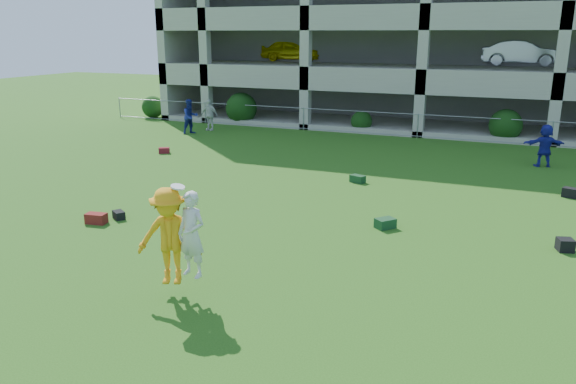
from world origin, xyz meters
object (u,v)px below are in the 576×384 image
at_px(frisbee_contest, 174,236).
at_px(parking_garage, 449,15).
at_px(bystander_b, 209,115).
at_px(bystander_d, 545,145).
at_px(bystander_a, 190,117).
at_px(crate_d, 565,245).

xyz_separation_m(frisbee_contest, parking_garage, (1.27, 27.87, 4.77)).
height_order(bystander_b, bystander_d, bystander_d).
relative_size(bystander_a, parking_garage, 0.06).
height_order(bystander_d, frisbee_contest, frisbee_contest).
bearing_deg(crate_d, bystander_b, 144.76).
height_order(frisbee_contest, parking_garage, parking_garage).
bearing_deg(parking_garage, frisbee_contest, -92.61).
xyz_separation_m(bystander_b, bystander_d, (16.14, -2.30, 0.01)).
xyz_separation_m(crate_d, parking_garage, (-5.93, 22.34, 5.86)).
relative_size(crate_d, frisbee_contest, 0.18).
bearing_deg(frisbee_contest, bystander_b, 118.38).
xyz_separation_m(crate_d, frisbee_contest, (-7.20, -5.52, 1.09)).
relative_size(crate_d, parking_garage, 0.01).
bearing_deg(bystander_a, bystander_d, -63.31).
xyz_separation_m(bystander_d, parking_garage, (-5.60, 13.01, 5.19)).
bearing_deg(parking_garage, bystander_b, -134.54).
height_order(bystander_a, bystander_b, bystander_a).
relative_size(bystander_a, bystander_b, 1.07).
bearing_deg(bystander_d, frisbee_contest, 46.82).
bearing_deg(bystander_b, crate_d, -33.25).
xyz_separation_m(bystander_a, bystander_b, (0.36, 1.27, -0.06)).
bearing_deg(crate_d, bystander_a, 148.37).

